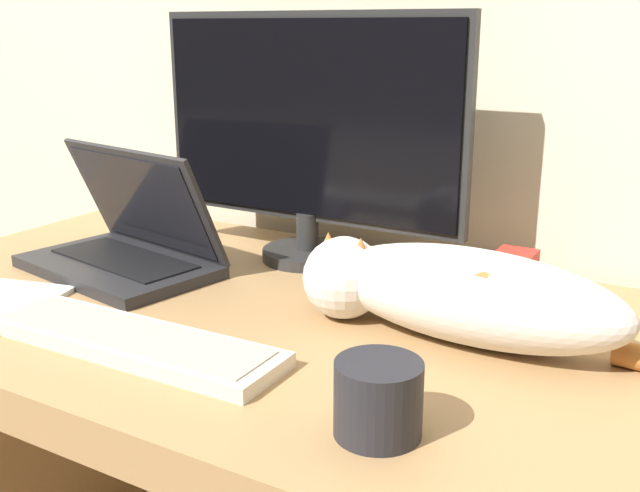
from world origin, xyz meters
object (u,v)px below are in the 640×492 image
Objects in this scene: monitor at (308,132)px; cat at (454,291)px; external_keyboard at (132,341)px; coffee_mug at (378,399)px; laptop at (126,245)px.

monitor is 1.01× the size of cat.
coffee_mug reaches higher than external_keyboard.
external_keyboard is (0.24, -0.24, -0.03)m from laptop.
external_keyboard is 0.37m from coffee_mug.
monitor is at bearing 89.36° from external_keyboard.
cat is 6.30× the size of coffee_mug.
laptop is 0.67m from coffee_mug.
cat is (0.35, -0.20, -0.16)m from monitor.
cat is at bearing -29.90° from monitor.
monitor is 1.35× the size of external_keyboard.
cat is (0.35, 0.25, 0.05)m from external_keyboard.
monitor is 0.44m from cat.
external_keyboard is at bearing -34.41° from laptop.
monitor is 6.39× the size of coffee_mug.
external_keyboard is at bearing -89.49° from monitor.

